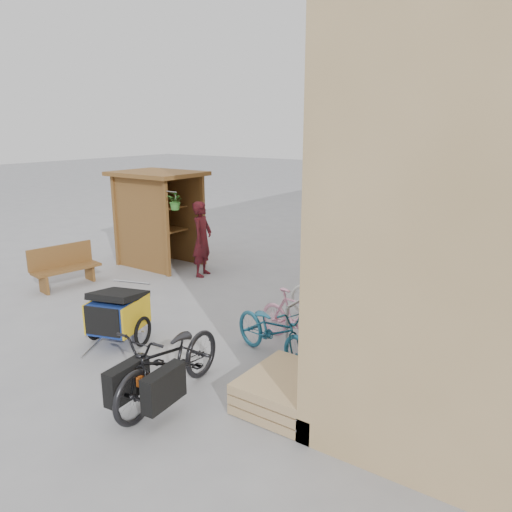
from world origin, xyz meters
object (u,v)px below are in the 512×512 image
Objects in this scene: bike_4 at (365,285)px; bike_7 at (401,262)px; bike_1 at (295,317)px; bike_2 at (337,293)px; person_kiosk at (202,239)px; bike_3 at (355,294)px; bike_5 at (380,274)px; bench at (65,266)px; shopping_carts at (453,244)px; bike_0 at (274,331)px; cargo_bike at (169,362)px; child_trailer at (118,312)px; bike_6 at (378,269)px; pallet_stack at (286,391)px; kiosk at (156,205)px.

bike_4 is 0.86× the size of bike_7.
bike_2 reaches higher than bike_1.
person_kiosk is 4.19m from bike_3.
bike_5 reaches higher than bike_4.
person_kiosk is at bearing 64.02° from bike_2.
bike_7 is at bearing -79.95° from person_kiosk.
bench is at bearing 106.01° from bike_7.
shopping_carts is 0.80× the size of bike_0.
cargo_bike is 5.66m from person_kiosk.
cargo_bike is (2.00, -0.84, 0.01)m from child_trailer.
shopping_carts reaches higher than bench.
bike_2 is 1.13× the size of bike_3.
bike_5 reaches higher than cargo_bike.
bike_6 is at bearing 117.93° from bike_7.
bike_6 is (-0.19, 1.19, 0.02)m from bike_4.
bike_3 is at bearing 73.58° from cargo_bike.
bike_6 is at bearing -82.83° from person_kiosk.
bike_2 is at bearing -99.32° from shopping_carts.
bike_1 is at bearing 74.42° from cargo_bike.
shopping_carts is at bearing -16.93° from bike_5.
bench is 0.96× the size of bike_3.
bike_7 reaches higher than bench.
bench is at bearing 102.65° from bike_1.
pallet_stack is 3.36m from bike_3.
shopping_carts is 2.97m from bike_6.
bike_3 reaches higher than bike_6.
bike_0 is 1.01× the size of bike_7.
child_trailer is at bearing -11.93° from bench.
bike_4 is (-0.69, -4.02, -0.14)m from shopping_carts.
cargo_bike is 1.18× the size of person_kiosk.
bike_4 is (5.98, 2.76, -0.07)m from bench.
bike_7 is (6.17, 4.35, 0.06)m from bench.
pallet_stack is 0.65× the size of bike_5.
kiosk is 1.67× the size of bike_1.
bike_3 is (0.35, 1.59, 0.03)m from bike_1.
bike_5 is (0.80, 5.27, 0.02)m from cargo_bike.
child_trailer reaches higher than pallet_stack.
bike_5 is at bearing -17.63° from bike_3.
bike_7 is (0.18, 1.59, 0.13)m from bike_4.
bike_1 is at bearing -165.60° from bike_6.
bike_2 is 1.01m from bike_4.
bike_2 is 1.18× the size of bike_4.
bike_5 is (0.02, 1.21, 0.08)m from bike_3.
bike_3 is 1.00× the size of bike_6.
bike_2 is (-0.82, 3.16, 0.26)m from pallet_stack.
person_kiosk reaches higher than shopping_carts.
person_kiosk is (1.60, -0.08, -0.66)m from kiosk.
bike_0 is (5.82, -0.39, -0.00)m from bench.
pallet_stack is at bearing 177.81° from bike_5.
shopping_carts is at bearing -61.93° from person_kiosk.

